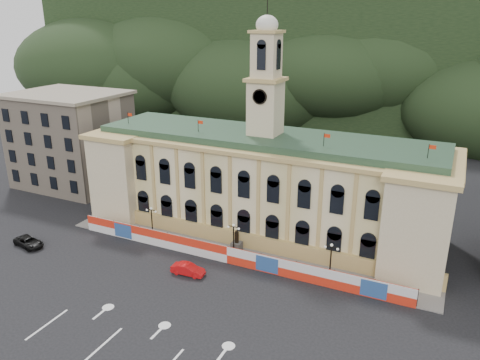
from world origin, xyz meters
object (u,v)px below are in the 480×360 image
at_px(statue, 237,246).
at_px(black_suv, 29,242).
at_px(lamp_center, 234,237).
at_px(red_sedan, 188,269).

bearing_deg(statue, black_suv, -158.61).
height_order(lamp_center, black_suv, lamp_center).
distance_m(lamp_center, black_suv, 30.93).
relative_size(statue, red_sedan, 0.79).
relative_size(lamp_center, red_sedan, 1.10).
height_order(statue, lamp_center, lamp_center).
bearing_deg(red_sedan, lamp_center, -29.46).
relative_size(statue, black_suv, 0.67).
bearing_deg(red_sedan, black_suv, 93.30).
bearing_deg(black_suv, statue, -58.35).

